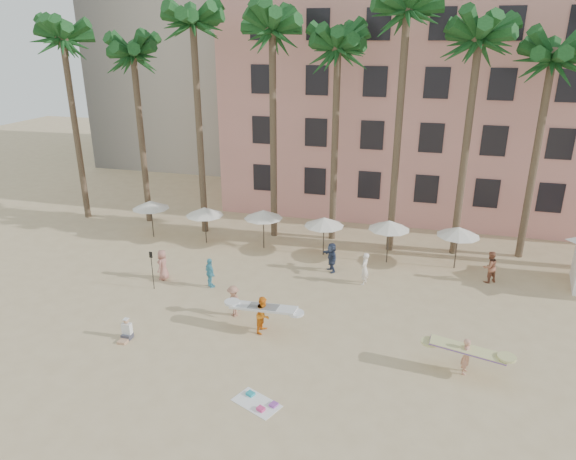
# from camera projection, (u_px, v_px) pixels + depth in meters

# --- Properties ---
(ground) EXTENTS (120.00, 120.00, 0.00)m
(ground) POSITION_uv_depth(u_px,v_px,m) (287.00, 373.00, 21.17)
(ground) COLOR #D1B789
(ground) RESTS_ON ground
(pink_hotel) EXTENTS (35.00, 14.00, 16.00)m
(pink_hotel) POSITION_uv_depth(u_px,v_px,m) (460.00, 105.00, 40.11)
(pink_hotel) COLOR pink
(pink_hotel) RESTS_ON ground
(palm_row) EXTENTS (44.40, 5.40, 16.30)m
(palm_row) POSITION_uv_depth(u_px,v_px,m) (362.00, 38.00, 30.01)
(palm_row) COLOR brown
(palm_row) RESTS_ON ground
(umbrella_row) EXTENTS (22.50, 2.70, 2.73)m
(umbrella_row) POSITION_uv_depth(u_px,v_px,m) (293.00, 218.00, 32.37)
(umbrella_row) COLOR #332B23
(umbrella_row) RESTS_ON ground
(beach_towel) EXTENTS (2.05, 1.65, 0.14)m
(beach_towel) POSITION_uv_depth(u_px,v_px,m) (258.00, 403.00, 19.43)
(beach_towel) COLOR white
(beach_towel) RESTS_ON ground
(carrier_yellow) EXTENTS (3.05, 1.08, 1.59)m
(carrier_yellow) POSITION_uv_depth(u_px,v_px,m) (467.00, 354.00, 20.91)
(carrier_yellow) COLOR tan
(carrier_yellow) RESTS_ON ground
(carrier_white) EXTENTS (3.23, 0.96, 1.79)m
(carrier_white) POSITION_uv_depth(u_px,v_px,m) (264.00, 313.00, 23.90)
(carrier_white) COLOR orange
(carrier_white) RESTS_ON ground
(beachgoers) EXTENTS (18.77, 8.40, 1.87)m
(beachgoers) POSITION_uv_depth(u_px,v_px,m) (311.00, 270.00, 28.46)
(beachgoers) COLOR white
(beachgoers) RESTS_ON ground
(paddle) EXTENTS (0.18, 0.04, 2.23)m
(paddle) POSITION_uv_depth(u_px,v_px,m) (152.00, 266.00, 27.78)
(paddle) COLOR black
(paddle) RESTS_ON ground
(seated_man) EXTENTS (0.44, 0.77, 1.00)m
(seated_man) POSITION_uv_depth(u_px,v_px,m) (126.00, 332.00, 23.50)
(seated_man) COLOR #3F3F4C
(seated_man) RESTS_ON ground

